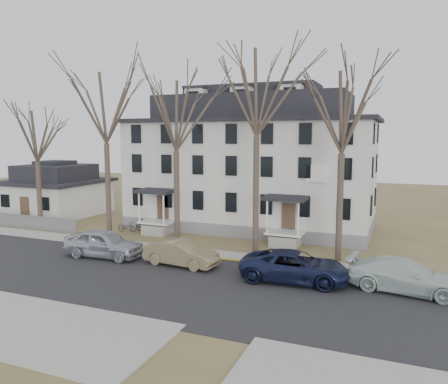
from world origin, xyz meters
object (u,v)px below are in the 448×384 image
at_px(small_house, 56,192).
at_px(bicycle_right, 145,226).
at_px(tree_mid_right, 343,107).
at_px(tree_bungalow, 36,133).
at_px(car_navy, 295,267).
at_px(tree_far_left, 105,103).
at_px(tree_center, 257,86).
at_px(boarding_house, 252,165).
at_px(car_silver, 104,244).
at_px(bicycle_left, 127,227).
at_px(car_white, 405,276).
at_px(car_tan, 181,254).
at_px(tree_mid_left, 176,111).

height_order(small_house, bicycle_right, small_house).
height_order(tree_mid_right, bicycle_right, tree_mid_right).
relative_size(tree_bungalow, car_navy, 1.84).
relative_size(tree_far_left, tree_center, 0.93).
xyz_separation_m(boarding_house, bicycle_right, (-7.42, -5.51, -4.89)).
relative_size(boarding_house, tree_bungalow, 1.93).
distance_m(boarding_house, car_navy, 15.62).
xyz_separation_m(tree_mid_right, car_silver, (-14.16, -5.04, -8.70)).
xyz_separation_m(small_house, bicycle_left, (11.36, -4.38, -1.85)).
height_order(boarding_house, car_silver, boarding_house).
xyz_separation_m(boarding_house, car_white, (12.40, -12.74, -4.56)).
relative_size(boarding_house, small_house, 2.39).
bearing_deg(car_white, small_house, 78.62).
distance_m(tree_far_left, bicycle_left, 10.11).
relative_size(car_tan, bicycle_right, 2.89).
height_order(boarding_house, tree_center, tree_center).
xyz_separation_m(tree_far_left, tree_center, (12.00, 0.00, 0.74)).
bearing_deg(boarding_house, tree_center, -69.80).
xyz_separation_m(car_silver, car_white, (18.06, 0.45, -0.08)).
bearing_deg(car_silver, tree_far_left, 30.69).
height_order(car_silver, car_navy, car_silver).
xyz_separation_m(car_white, bicycle_right, (-19.82, 7.23, -0.33)).
height_order(car_silver, bicycle_right, car_silver).
distance_m(small_house, tree_center, 25.41).
xyz_separation_m(boarding_house, car_tan, (-0.16, -12.98, -4.61)).
xyz_separation_m(tree_mid_left, tree_center, (6.00, 0.00, 1.48)).
xyz_separation_m(car_navy, bicycle_left, (-15.54, 6.91, -0.41)).
bearing_deg(small_house, bicycle_right, -15.76).
height_order(car_silver, bicycle_left, car_silver).
bearing_deg(small_house, car_silver, -38.07).
height_order(tree_bungalow, bicycle_right, tree_bungalow).
relative_size(tree_mid_right, car_white, 2.25).
bearing_deg(tree_mid_right, car_tan, -150.87).
height_order(tree_far_left, tree_bungalow, tree_far_left).
bearing_deg(tree_mid_left, tree_mid_right, 0.00).
xyz_separation_m(tree_mid_left, car_navy, (9.90, -5.09, -8.79)).
height_order(tree_far_left, tree_mid_right, tree_far_left).
bearing_deg(tree_mid_right, car_white, -49.60).
height_order(tree_far_left, tree_mid_left, tree_far_left).
bearing_deg(boarding_house, car_white, -45.77).
height_order(boarding_house, car_tan, boarding_house).
relative_size(tree_bungalow, car_tan, 2.30).
bearing_deg(tree_bungalow, tree_mid_right, 0.00).
bearing_deg(car_navy, tree_mid_right, -20.90).
distance_m(car_white, bicycle_left, 22.00).
distance_m(small_house, car_navy, 29.21).
relative_size(tree_mid_left, car_silver, 2.41).
xyz_separation_m(tree_center, car_navy, (3.90, -5.09, -10.27)).
distance_m(tree_far_left, car_silver, 11.21).
distance_m(car_navy, bicycle_right, 16.28).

